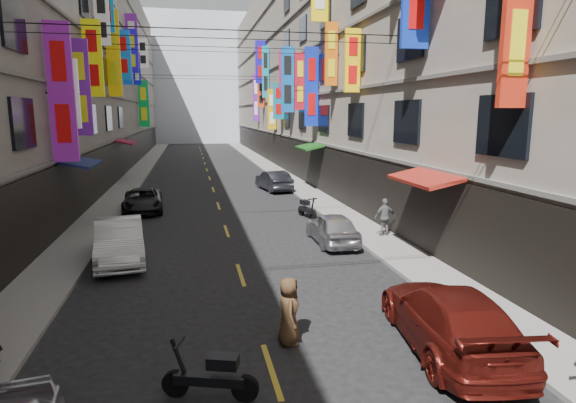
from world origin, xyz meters
name	(u,v)px	position (x,y,z in m)	size (l,w,h in m)	color
sidewalk_left	(132,180)	(-6.00, 42.00, 0.06)	(2.00, 90.00, 0.12)	slate
sidewalk_right	(283,176)	(6.00, 42.00, 0.06)	(2.00, 90.00, 0.12)	slate
building_row_left	(37,52)	(-11.99, 42.00, 9.49)	(10.14, 90.00, 19.00)	gray
building_row_right	(354,59)	(11.99, 42.00, 9.49)	(10.14, 90.00, 19.00)	#A49689
haze_block	(196,80)	(0.00, 92.00, 11.00)	(18.00, 8.00, 22.00)	silver
shop_signage	(206,48)	(-0.23, 35.06, 9.17)	(14.00, 55.00, 12.31)	#160DA3
street_awnings	(195,160)	(-1.26, 26.00, 3.00)	(13.99, 35.20, 0.41)	#124425
overhead_cables	(214,43)	(0.00, 30.00, 8.80)	(14.00, 38.04, 1.24)	black
lane_markings	(211,183)	(0.00, 39.00, 0.00)	(0.12, 80.20, 0.01)	gold
scooter_crossing	(212,376)	(-1.22, 11.25, 0.44)	(1.75, 0.77, 1.14)	black
scooter_far_right	(307,209)	(4.14, 25.94, 0.44)	(0.68, 1.78, 1.14)	black
car_left_mid	(119,241)	(-4.00, 20.28, 0.74)	(1.57, 4.50, 1.48)	white
car_left_far	(143,200)	(-4.00, 29.21, 0.60)	(1.99, 4.31, 1.20)	black
car_right_near	(450,318)	(4.00, 12.15, 0.71)	(2.00, 4.92, 1.43)	#5D150F
car_right_mid	(332,228)	(4.00, 21.09, 0.63)	(1.50, 3.73, 1.27)	#B2B3B7
car_right_far	(274,181)	(4.00, 34.82, 0.67)	(1.43, 4.09, 1.35)	#222329
pedestrian_rfar	(385,217)	(6.35, 21.41, 0.90)	(0.92, 0.52, 1.57)	#605F62
pedestrian_crossing	(289,311)	(0.58, 13.07, 0.78)	(0.76, 0.52, 1.56)	#452E1B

